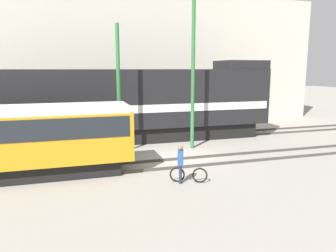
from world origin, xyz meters
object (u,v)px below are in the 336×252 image
utility_pole_left (119,90)px  utility_pole_center (193,71)px  bicycle (189,175)px  streetcar (21,138)px  freight_locomotive (119,104)px  person (180,160)px

utility_pole_left → utility_pole_center: 4.49m
bicycle → streetcar: bearing=158.5°
streetcar → utility_pole_left: 5.85m
streetcar → utility_pole_left: utility_pole_left is taller
utility_pole_left → freight_locomotive: bearing=81.2°
utility_pole_left → utility_pole_center: bearing=-0.0°
freight_locomotive → utility_pole_left: size_ratio=2.88×
streetcar → freight_locomotive: bearing=49.3°
streetcar → utility_pole_left: bearing=32.5°
bicycle → person: (-0.36, -0.00, 0.67)m
streetcar → utility_pole_left: size_ratio=1.32×
freight_locomotive → utility_pole_center: size_ratio=2.23×
streetcar → bicycle: bearing=-21.5°
bicycle → utility_pole_left: bearing=109.9°
freight_locomotive → utility_pole_left: bearing=-98.8°
freight_locomotive → utility_pole_left: utility_pole_left is taller
streetcar → utility_pole_center: bearing=18.3°
streetcar → person: streetcar is taller
utility_pole_center → freight_locomotive: bearing=142.5°
streetcar → bicycle: (6.74, -2.66, -1.48)m
person → utility_pole_center: (2.68, 5.66, 3.63)m
person → utility_pole_left: size_ratio=0.23×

